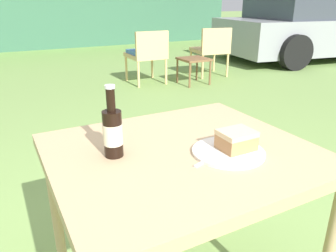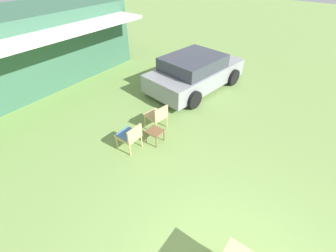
{
  "view_description": "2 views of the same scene",
  "coord_description": "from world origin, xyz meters",
  "px_view_note": "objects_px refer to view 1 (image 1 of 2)",
  "views": [
    {
      "loc": [
        -0.51,
        -0.86,
        1.19
      ],
      "look_at": [
        0.0,
        0.1,
        0.77
      ],
      "focal_mm": 35.0,
      "sensor_mm": 36.0,
      "label": 1
    },
    {
      "loc": [
        -1.54,
        0.16,
        4.26
      ],
      "look_at": [
        1.97,
        2.71,
        0.9
      ],
      "focal_mm": 24.0,
      "sensor_mm": 36.0,
      "label": 2
    }
  ],
  "objects_px": {
    "wicker_chair_plain": "(211,48)",
    "cola_bottle_near": "(113,131)",
    "garden_side_table": "(194,62)",
    "wicker_chair_cushioned": "(147,53)",
    "parked_car": "(313,28)",
    "patio_table": "(182,168)",
    "cake_on_plate": "(233,145)"
  },
  "relations": [
    {
      "from": "wicker_chair_plain",
      "to": "cola_bottle_near",
      "type": "distance_m",
      "value": 4.59
    },
    {
      "from": "wicker_chair_plain",
      "to": "garden_side_table",
      "type": "distance_m",
      "value": 0.66
    },
    {
      "from": "wicker_chair_cushioned",
      "to": "garden_side_table",
      "type": "xyz_separation_m",
      "value": [
        0.6,
        -0.36,
        -0.13
      ]
    },
    {
      "from": "parked_car",
      "to": "cola_bottle_near",
      "type": "distance_m",
      "value": 7.05
    },
    {
      "from": "garden_side_table",
      "to": "cola_bottle_near",
      "type": "bearing_deg",
      "value": -126.12
    },
    {
      "from": "patio_table",
      "to": "garden_side_table",
      "type": "bearing_deg",
      "value": 57.01
    },
    {
      "from": "patio_table",
      "to": "parked_car",
      "type": "bearing_deg",
      "value": 35.99
    },
    {
      "from": "wicker_chair_plain",
      "to": "garden_side_table",
      "type": "height_order",
      "value": "wicker_chair_plain"
    },
    {
      "from": "wicker_chair_cushioned",
      "to": "parked_car",
      "type": "bearing_deg",
      "value": -173.23
    },
    {
      "from": "wicker_chair_cushioned",
      "to": "garden_side_table",
      "type": "bearing_deg",
      "value": 149.4
    },
    {
      "from": "wicker_chair_plain",
      "to": "patio_table",
      "type": "xyz_separation_m",
      "value": [
        -2.67,
        -3.61,
        0.19
      ]
    },
    {
      "from": "patio_table",
      "to": "cola_bottle_near",
      "type": "distance_m",
      "value": 0.27
    },
    {
      "from": "cake_on_plate",
      "to": "wicker_chair_plain",
      "type": "bearing_deg",
      "value": 55.61
    },
    {
      "from": "parked_car",
      "to": "wicker_chair_cushioned",
      "type": "xyz_separation_m",
      "value": [
        -4.06,
        -0.43,
        -0.17
      ]
    },
    {
      "from": "wicker_chair_cushioned",
      "to": "garden_side_table",
      "type": "distance_m",
      "value": 0.71
    },
    {
      "from": "parked_car",
      "to": "wicker_chair_plain",
      "type": "relative_size",
      "value": 5.34
    },
    {
      "from": "cake_on_plate",
      "to": "garden_side_table",
      "type": "bearing_deg",
      "value": 59.44
    },
    {
      "from": "wicker_chair_cushioned",
      "to": "patio_table",
      "type": "relative_size",
      "value": 0.91
    },
    {
      "from": "patio_table",
      "to": "cake_on_plate",
      "type": "relative_size",
      "value": 3.61
    },
    {
      "from": "parked_car",
      "to": "garden_side_table",
      "type": "xyz_separation_m",
      "value": [
        -3.47,
        -0.79,
        -0.3
      ]
    },
    {
      "from": "patio_table",
      "to": "cake_on_plate",
      "type": "height_order",
      "value": "cake_on_plate"
    },
    {
      "from": "parked_car",
      "to": "wicker_chair_plain",
      "type": "xyz_separation_m",
      "value": [
        -2.91,
        -0.45,
        -0.18
      ]
    },
    {
      "from": "wicker_chair_plain",
      "to": "patio_table",
      "type": "height_order",
      "value": "wicker_chair_plain"
    },
    {
      "from": "wicker_chair_cushioned",
      "to": "cola_bottle_near",
      "type": "height_order",
      "value": "cola_bottle_near"
    },
    {
      "from": "garden_side_table",
      "to": "cola_bottle_near",
      "type": "relative_size",
      "value": 1.77
    },
    {
      "from": "parked_car",
      "to": "wicker_chair_cushioned",
      "type": "relative_size",
      "value": 5.34
    },
    {
      "from": "garden_side_table",
      "to": "cake_on_plate",
      "type": "relative_size",
      "value": 1.73
    },
    {
      "from": "parked_car",
      "to": "wicker_chair_plain",
      "type": "bearing_deg",
      "value": -162.28
    },
    {
      "from": "wicker_chair_cushioned",
      "to": "wicker_chair_plain",
      "type": "relative_size",
      "value": 1.0
    },
    {
      "from": "wicker_chair_cushioned",
      "to": "cola_bottle_near",
      "type": "relative_size",
      "value": 3.36
    },
    {
      "from": "wicker_chair_plain",
      "to": "patio_table",
      "type": "distance_m",
      "value": 4.49
    },
    {
      "from": "wicker_chair_plain",
      "to": "garden_side_table",
      "type": "bearing_deg",
      "value": 41.4
    }
  ]
}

